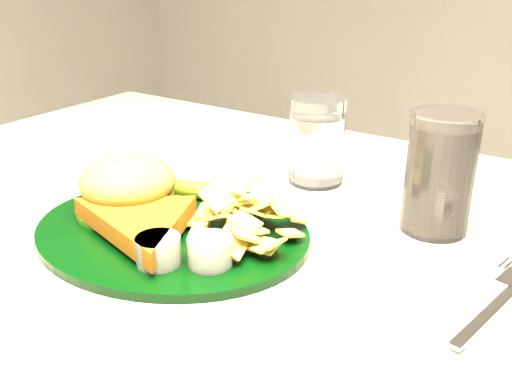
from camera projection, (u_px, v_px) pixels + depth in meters
dinner_plate at (170, 207)px, 0.60m from camera, size 0.34×0.30×0.07m
water_glass at (317, 141)px, 0.74m from camera, size 0.09×0.09×0.11m
cola_glass at (440, 173)px, 0.60m from camera, size 0.08×0.08×0.13m
fork_napkin at (489, 311)px, 0.48m from camera, size 0.14×0.17×0.01m
wrapped_straw at (272, 158)px, 0.83m from camera, size 0.23×0.19×0.01m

